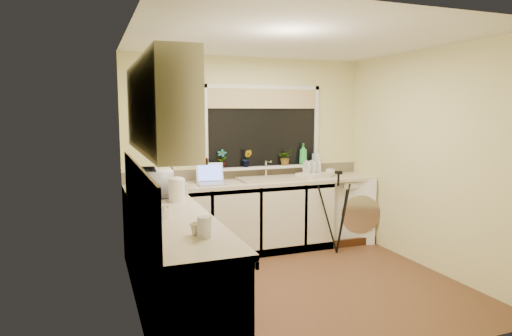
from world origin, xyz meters
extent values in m
plane|color=brown|center=(0.00, 0.00, 0.00)|extent=(3.20, 3.20, 0.00)
plane|color=white|center=(0.00, 0.00, 2.45)|extent=(3.20, 3.20, 0.00)
plane|color=beige|center=(0.00, 1.50, 1.23)|extent=(3.20, 0.00, 3.20)
plane|color=beige|center=(0.00, -1.50, 1.23)|extent=(3.20, 0.00, 3.20)
plane|color=beige|center=(-1.60, 0.00, 1.23)|extent=(0.00, 3.00, 3.00)
plane|color=beige|center=(1.60, 0.00, 1.23)|extent=(0.00, 3.00, 3.00)
cube|color=silver|center=(-0.33, 1.20, 0.43)|extent=(2.55, 0.60, 0.86)
cube|color=silver|center=(-1.30, -0.30, 0.43)|extent=(0.54, 2.40, 0.86)
cube|color=beige|center=(0.00, 1.20, 0.88)|extent=(3.20, 0.60, 0.04)
cube|color=beige|center=(-1.30, -0.30, 0.88)|extent=(0.60, 2.40, 0.04)
cube|color=silver|center=(-1.44, -0.45, 1.80)|extent=(0.28, 1.90, 0.70)
cube|color=beige|center=(-1.59, -0.30, 1.12)|extent=(0.02, 2.40, 0.45)
cube|color=beige|center=(0.00, 1.49, 0.97)|extent=(3.20, 0.02, 0.14)
cube|color=black|center=(0.20, 1.49, 1.55)|extent=(1.50, 0.02, 1.00)
cube|color=tan|center=(0.20, 1.46, 1.92)|extent=(1.50, 0.02, 0.25)
cube|color=white|center=(0.20, 1.43, 1.04)|extent=(1.60, 0.14, 0.03)
cube|color=tan|center=(0.20, 1.20, 0.91)|extent=(0.82, 0.46, 0.03)
cylinder|color=silver|center=(0.20, 1.38, 1.02)|extent=(0.03, 0.03, 0.24)
cube|color=white|center=(1.37, 1.25, 0.44)|extent=(0.79, 0.78, 0.88)
cube|color=#A2A2AA|center=(-0.60, 1.10, 0.91)|extent=(0.35, 0.27, 0.02)
cube|color=#5873F0|center=(-0.59, 1.26, 1.03)|extent=(0.34, 0.11, 0.23)
cylinder|color=white|center=(-1.17, 0.28, 1.01)|extent=(0.16, 0.16, 0.21)
cube|color=beige|center=(0.79, 1.20, 0.93)|extent=(0.47, 0.43, 0.06)
cylinder|color=silver|center=(-1.22, -1.02, 0.97)|extent=(0.10, 0.10, 0.15)
cylinder|color=silver|center=(-1.40, -0.37, 0.95)|extent=(0.08, 0.08, 0.11)
imported|color=white|center=(-1.31, 0.66, 1.04)|extent=(0.37, 0.52, 0.27)
imported|color=#999999|center=(-0.38, 1.41, 1.17)|extent=(0.15, 0.13, 0.24)
imported|color=#999999|center=(-0.05, 1.40, 1.16)|extent=(0.15, 0.14, 0.23)
imported|color=#999999|center=(0.49, 1.42, 1.16)|extent=(0.23, 0.22, 0.21)
imported|color=green|center=(0.76, 1.42, 1.19)|extent=(0.14, 0.14, 0.28)
imported|color=#999999|center=(0.95, 1.39, 1.15)|extent=(0.09, 0.10, 0.20)
imported|color=beige|center=(1.06, 1.21, 0.95)|extent=(0.15, 0.15, 0.10)
imported|color=beige|center=(-1.26, -0.94, 0.94)|extent=(0.11, 0.11, 0.09)
camera|label=1|loc=(-1.93, -3.92, 1.77)|focal=31.09mm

